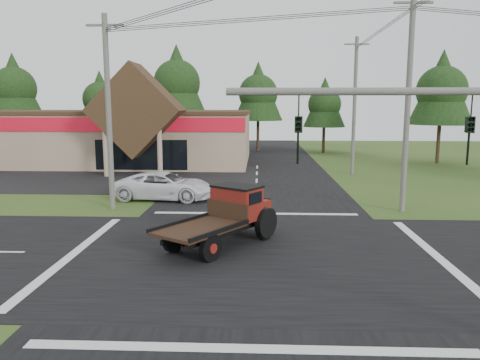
{
  "coord_description": "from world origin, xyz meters",
  "views": [
    {
      "loc": [
        0.19,
        -17.29,
        5.72
      ],
      "look_at": [
        -0.72,
        4.7,
        2.2
      ],
      "focal_mm": 35.0,
      "sensor_mm": 36.0,
      "label": 1
    }
  ],
  "objects": [
    {
      "name": "ground",
      "position": [
        0.0,
        0.0,
        0.0
      ],
      "size": [
        120.0,
        120.0,
        0.0
      ],
      "primitive_type": "plane",
      "color": "#2E4D1B",
      "rests_on": "ground"
    },
    {
      "name": "road_ns",
      "position": [
        0.0,
        0.0,
        0.01
      ],
      "size": [
        12.0,
        120.0,
        0.02
      ],
      "primitive_type": "cube",
      "color": "black",
      "rests_on": "ground"
    },
    {
      "name": "road_ew",
      "position": [
        0.0,
        0.0,
        0.01
      ],
      "size": [
        120.0,
        12.0,
        0.02
      ],
      "primitive_type": "cube",
      "color": "black",
      "rests_on": "ground"
    },
    {
      "name": "parking_apron",
      "position": [
        -14.0,
        19.0,
        0.01
      ],
      "size": [
        28.0,
        14.0,
        0.02
      ],
      "primitive_type": "cube",
      "color": "black",
      "rests_on": "ground"
    },
    {
      "name": "cvs_building",
      "position": [
        -15.7,
        29.57,
        2.78
      ],
      "size": [
        30.4,
        18.2,
        9.19
      ],
      "color": "tan",
      "rests_on": "ground"
    },
    {
      "name": "utility_pole_nw",
      "position": [
        -8.0,
        8.0,
        5.39
      ],
      "size": [
        2.0,
        0.3,
        10.5
      ],
      "color": "#595651",
      "rests_on": "ground"
    },
    {
      "name": "utility_pole_ne",
      "position": [
        8.0,
        8.0,
        5.89
      ],
      "size": [
        2.0,
        0.3,
        11.5
      ],
      "color": "#595651",
      "rests_on": "ground"
    },
    {
      "name": "utility_pole_n",
      "position": [
        8.0,
        22.0,
        5.74
      ],
      "size": [
        2.0,
        0.3,
        11.2
      ],
      "color": "#595651",
      "rests_on": "ground"
    },
    {
      "name": "tree_row_a",
      "position": [
        -30.0,
        40.0,
        8.05
      ],
      "size": [
        6.72,
        6.72,
        12.12
      ],
      "color": "#332316",
      "rests_on": "ground"
    },
    {
      "name": "tree_row_b",
      "position": [
        -20.0,
        42.0,
        6.7
      ],
      "size": [
        5.6,
        5.6,
        10.1
      ],
      "color": "#332316",
      "rests_on": "ground"
    },
    {
      "name": "tree_row_c",
      "position": [
        -10.0,
        41.0,
        8.72
      ],
      "size": [
        7.28,
        7.28,
        13.13
      ],
      "color": "#332316",
      "rests_on": "ground"
    },
    {
      "name": "tree_row_d",
      "position": [
        0.0,
        42.0,
        7.38
      ],
      "size": [
        6.16,
        6.16,
        11.11
      ],
      "color": "#332316",
      "rests_on": "ground"
    },
    {
      "name": "tree_row_e",
      "position": [
        8.0,
        40.0,
        6.03
      ],
      "size": [
        5.04,
        5.04,
        9.09
      ],
      "color": "#332316",
      "rests_on": "ground"
    },
    {
      "name": "tree_side_ne",
      "position": [
        18.0,
        30.0,
        7.38
      ],
      "size": [
        6.16,
        6.16,
        11.11
      ],
      "color": "#332316",
      "rests_on": "ground"
    },
    {
      "name": "antique_flatbed_truck",
      "position": [
        -1.41,
        1.19,
        1.21
      ],
      "size": [
        5.11,
        6.03,
        2.42
      ],
      "primitive_type": null,
      "rotation": [
        0.0,
        0.0,
        -0.6
      ],
      "color": "#5A1A0C",
      "rests_on": "ground"
    },
    {
      "name": "white_pickup",
      "position": [
        -5.61,
        10.79,
        0.84
      ],
      "size": [
        6.26,
        3.35,
        1.67
      ],
      "primitive_type": "imported",
      "rotation": [
        0.0,
        0.0,
        1.47
      ],
      "color": "white",
      "rests_on": "ground"
    }
  ]
}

